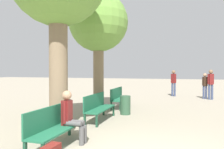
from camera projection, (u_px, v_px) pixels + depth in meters
The scene contains 9 objects.
bench_row_0 at pixel (54, 124), 4.95m from camera, with size 0.49×1.82×0.91m.
bench_row_1 at pixel (98, 106), 7.54m from camera, with size 0.49×1.82×0.91m.
bench_row_2 at pixel (119, 97), 10.12m from camera, with size 0.49×1.82×0.91m.
tree_row_1 at pixel (98, 24), 9.25m from camera, with size 2.51×2.51×5.03m.
person_seated at pixel (71, 115), 5.20m from camera, with size 0.59×0.34×1.25m.
pedestrian_near at pixel (174, 81), 14.46m from camera, with size 0.35×0.31×1.73m.
pedestrian_mid at pixel (211, 82), 12.82m from camera, with size 0.36×0.28×1.76m.
pedestrian_far at pixel (205, 84), 13.14m from camera, with size 0.31×0.22×1.55m.
trash_bin at pixel (125, 105), 8.55m from camera, with size 0.41×0.41×0.73m.
Camera 1 is at (0.66, -3.73, 1.74)m, focal length 35.00 mm.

